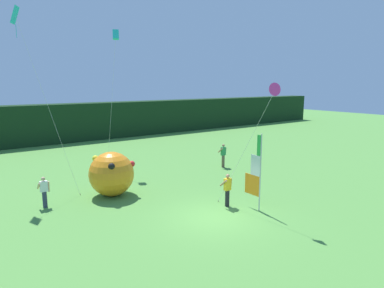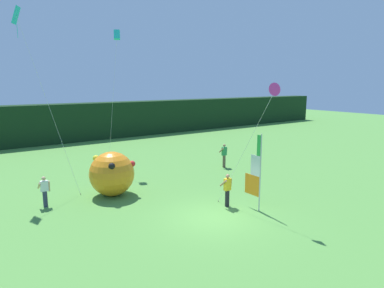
% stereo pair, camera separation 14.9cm
% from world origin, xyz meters
% --- Properties ---
extents(ground_plane, '(120.00, 120.00, 0.00)m').
position_xyz_m(ground_plane, '(0.00, 0.00, 0.00)').
color(ground_plane, '#518E3D').
extents(distant_treeline, '(80.00, 2.40, 4.05)m').
position_xyz_m(distant_treeline, '(0.00, 25.19, 2.03)').
color(distant_treeline, black).
rests_on(distant_treeline, ground).
extents(banner_flag, '(0.06, 1.03, 3.84)m').
position_xyz_m(banner_flag, '(2.37, -0.35, 1.84)').
color(banner_flag, '#B7B7BC').
rests_on(banner_flag, ground).
extents(person_near_banner, '(0.55, 0.48, 1.59)m').
position_xyz_m(person_near_banner, '(-6.05, 6.05, 0.84)').
color(person_near_banner, '#2D334C').
rests_on(person_near_banner, ground).
extents(person_mid_field, '(0.55, 0.48, 1.70)m').
position_xyz_m(person_mid_field, '(1.50, 0.72, 0.91)').
color(person_mid_field, black).
rests_on(person_mid_field, ground).
extents(person_far_left, '(0.55, 0.48, 1.76)m').
position_xyz_m(person_far_left, '(6.66, 6.92, 0.94)').
color(person_far_left, brown).
rests_on(person_far_left, ground).
extents(inflatable_balloon, '(2.48, 2.48, 2.48)m').
position_xyz_m(inflatable_balloon, '(-2.57, 5.75, 1.24)').
color(inflatable_balloon, orange).
rests_on(inflatable_balloon, ground).
extents(kite_cyan_box_1, '(1.77, 1.30, 9.86)m').
position_xyz_m(kite_cyan_box_1, '(0.48, 11.43, 9.45)').
color(kite_cyan_box_1, brown).
rests_on(kite_cyan_box_1, ground).
extents(kite_magenta_delta_2, '(0.97, 3.22, 6.25)m').
position_xyz_m(kite_magenta_delta_2, '(2.32, -1.40, 5.90)').
color(kite_magenta_delta_2, brown).
rests_on(kite_magenta_delta_2, ground).
extents(kite_cyan_diamond_3, '(2.43, 2.84, 10.23)m').
position_xyz_m(kite_cyan_diamond_3, '(-6.01, 9.19, 9.22)').
color(kite_cyan_diamond_3, brown).
rests_on(kite_cyan_diamond_3, ground).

